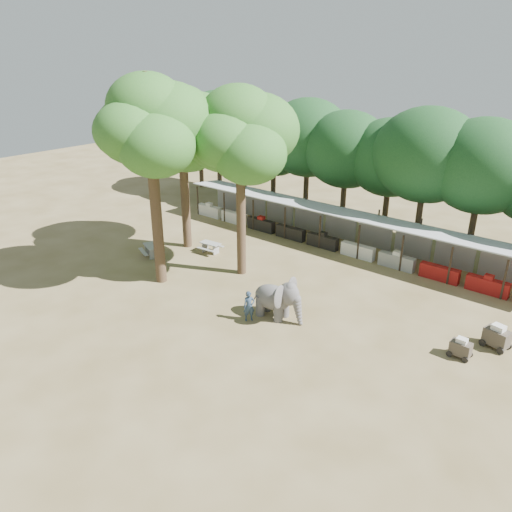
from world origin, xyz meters
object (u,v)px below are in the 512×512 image
Objects in this scene: yard_tree_center at (150,126)px; yard_tree_back at (240,135)px; yard_tree_left at (182,129)px; picnic_table_near at (151,249)px; cart_back at (497,337)px; cart_front at (461,348)px; picnic_table_far at (210,246)px; handler at (249,306)px; elephant at (278,298)px.

yard_tree_center reaches higher than yard_tree_back.
picnic_table_near is (-0.35, -3.06, -7.69)m from yard_tree_left.
picnic_table_near is at bearing -158.49° from cart_back.
yard_tree_back is at bearing 178.28° from cart_front.
yard_tree_back reaches higher than yard_tree_left.
cart_back is (18.73, 0.10, 0.12)m from picnic_table_far.
cart_front is 2.13m from cart_back.
handler is (7.33, -0.41, -8.39)m from yard_tree_center.
yard_tree_left is 8.29m from picnic_table_near.
picnic_table_far is at bearing 150.50° from elephant.
cart_front is at bearing -5.14° from yard_tree_left.
yard_tree_left is 10.75× the size of cart_front.
cart_front is at bearing -10.70° from picnic_table_far.
cart_back is (21.34, 3.13, 0.09)m from picnic_table_near.
yard_tree_back is 8.20× the size of cart_back.
yard_tree_center reaches higher than picnic_table_near.
picnic_table_near is 20.35m from cart_front.
yard_tree_left is 3.75× the size of elephant.
yard_tree_center is 5.04m from yard_tree_back.
handler is (-0.98, -1.19, -0.29)m from elephant.
handler is (10.33, -5.41, -7.38)m from yard_tree_left.
cart_back is at bearing -25.69° from handler.
cart_back is (20.99, 0.07, -7.61)m from yard_tree_left.
handler is at bearing -27.65° from yard_tree_left.
picnic_table_far is (-0.73, 4.97, -8.74)m from yard_tree_center.
cart_front is at bearing 11.03° from elephant.
yard_tree_back is 6.92× the size of handler.
handler reaches higher than cart_back.
yard_tree_center reaches higher than picnic_table_far.
cart_back is at bearing 30.68° from picnic_table_near.
cart_front reaches higher than picnic_table_near.
yard_tree_center reaches higher than cart_back.
picnic_table_far is at bearing -166.52° from cart_back.
picnic_table_near is (-6.35, -2.06, -8.03)m from yard_tree_back.
yard_tree_center is at bearing -179.32° from elephant.
yard_tree_center is 9.52m from picnic_table_near.
elephant reaches higher than cart_back.
cart_back is at bearing 62.66° from cart_front.
cart_back is (14.99, 1.07, -7.95)m from yard_tree_back.
elephant is 10.60m from cart_back.
yard_tree_back is 10.45m from picnic_table_near.
picnic_table_far is (-3.73, 0.97, -8.07)m from yard_tree_back.
yard_tree_center is 10.08m from picnic_table_far.
yard_tree_center is at bearing -151.10° from cart_back.
picnic_table_near reaches higher than picnic_table_far.
cart_front is (13.96, -0.80, -8.06)m from yard_tree_back.
yard_tree_left is 7.13× the size of picnic_table_far.
yard_tree_center is 7.33× the size of handler.
picnic_table_near is (-11.66, 1.16, -0.61)m from elephant.
yard_tree_back reaches higher than handler.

